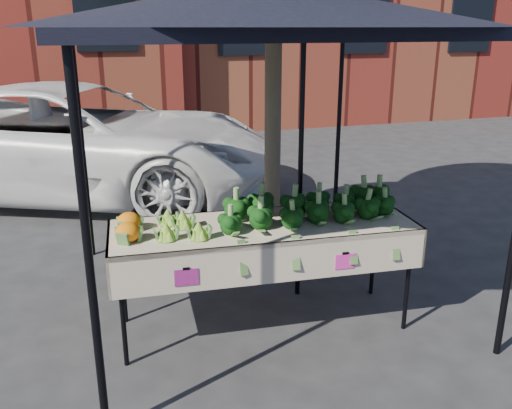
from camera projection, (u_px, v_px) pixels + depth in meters
The scene contains 7 objects.
ground at pixel (244, 332), 4.45m from camera, with size 90.00×90.00×0.00m, color #252528.
table at pixel (263, 276), 4.43m from camera, with size 2.45×0.98×0.90m.
canopy at pixel (259, 151), 4.65m from camera, with size 3.16×3.16×2.74m, color black, non-canonical shape.
broccoli_heap at pixel (309, 204), 4.39m from camera, with size 1.58×0.55×0.24m, color black.
romanesco_cluster at pixel (179, 220), 4.10m from camera, with size 0.41×0.55×0.18m, color #84BA3A.
cauliflower_pair at pixel (128, 225), 4.03m from camera, with size 0.21×0.41×0.17m, color orange.
street_tree at pixel (274, 34), 5.01m from camera, with size 2.35×2.35×4.63m, color #1E4C14, non-canonical shape.
Camera 1 is at (-1.08, -3.75, 2.39)m, focal length 38.21 mm.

